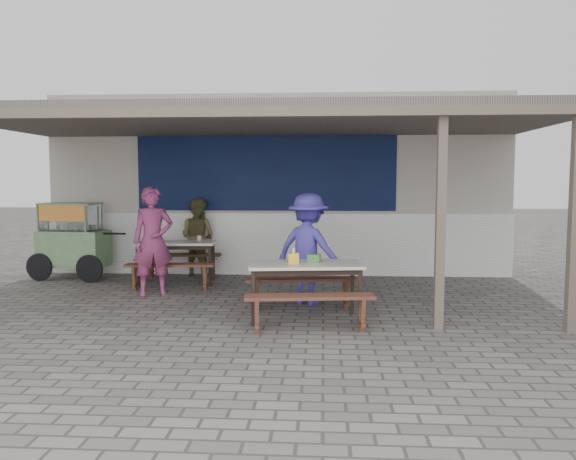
{
  "coord_description": "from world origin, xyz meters",
  "views": [
    {
      "loc": [
        0.92,
        -7.83,
        1.82
      ],
      "look_at": [
        0.37,
        0.9,
        1.06
      ],
      "focal_mm": 35.0,
      "sensor_mm": 36.0,
      "label": 1
    }
  ],
  "objects_px": {
    "bench_right_wall": "(301,285)",
    "vendor_cart": "(72,238)",
    "bench_left_wall": "(182,260)",
    "table_right": "(305,269)",
    "table_left": "(176,246)",
    "donation_box": "(314,258)",
    "bench_right_street": "(310,304)",
    "bench_left_street": "(170,271)",
    "patron_street_side": "(153,241)",
    "patron_wall_side": "(198,237)",
    "tissue_box": "(294,258)",
    "condiment_jar": "(199,238)",
    "patron_right_table": "(308,249)",
    "condiment_bowl": "(159,239)"
  },
  "relations": [
    {
      "from": "bench_right_wall",
      "to": "vendor_cart",
      "type": "distance_m",
      "value": 4.92
    },
    {
      "from": "bench_left_wall",
      "to": "table_right",
      "type": "distance_m",
      "value": 3.96
    },
    {
      "from": "table_left",
      "to": "donation_box",
      "type": "relative_size",
      "value": 8.67
    },
    {
      "from": "bench_right_street",
      "to": "donation_box",
      "type": "xyz_separation_m",
      "value": [
        0.04,
        0.67,
        0.46
      ]
    },
    {
      "from": "bench_left_street",
      "to": "patron_street_side",
      "type": "xyz_separation_m",
      "value": [
        -0.17,
        -0.35,
        0.53
      ]
    },
    {
      "from": "bench_left_street",
      "to": "patron_wall_side",
      "type": "xyz_separation_m",
      "value": [
        0.13,
        1.49,
        0.41
      ]
    },
    {
      "from": "tissue_box",
      "to": "table_left",
      "type": "bearing_deg",
      "value": 131.96
    },
    {
      "from": "vendor_cart",
      "to": "donation_box",
      "type": "height_order",
      "value": "vendor_cart"
    },
    {
      "from": "bench_left_wall",
      "to": "vendor_cart",
      "type": "bearing_deg",
      "value": -178.05
    },
    {
      "from": "bench_right_wall",
      "to": "donation_box",
      "type": "bearing_deg",
      "value": -77.38
    },
    {
      "from": "bench_right_wall",
      "to": "condiment_jar",
      "type": "relative_size",
      "value": 18.74
    },
    {
      "from": "bench_right_street",
      "to": "vendor_cart",
      "type": "height_order",
      "value": "vendor_cart"
    },
    {
      "from": "patron_wall_side",
      "to": "patron_right_table",
      "type": "xyz_separation_m",
      "value": [
        2.19,
        -2.36,
        0.08
      ]
    },
    {
      "from": "donation_box",
      "to": "condiment_bowl",
      "type": "bearing_deg",
      "value": 138.53
    },
    {
      "from": "table_left",
      "to": "patron_wall_side",
      "type": "xyz_separation_m",
      "value": [
        0.2,
        0.85,
        0.08
      ]
    },
    {
      "from": "table_right",
      "to": "patron_street_side",
      "type": "distance_m",
      "value": 2.89
    },
    {
      "from": "bench_right_street",
      "to": "patron_street_side",
      "type": "height_order",
      "value": "patron_street_side"
    },
    {
      "from": "bench_right_street",
      "to": "table_right",
      "type": "bearing_deg",
      "value": 90.0
    },
    {
      "from": "bench_left_street",
      "to": "bench_right_street",
      "type": "relative_size",
      "value": 0.93
    },
    {
      "from": "table_left",
      "to": "patron_right_table",
      "type": "relative_size",
      "value": 0.86
    },
    {
      "from": "patron_wall_side",
      "to": "donation_box",
      "type": "bearing_deg",
      "value": 148.13
    },
    {
      "from": "table_right",
      "to": "condiment_bowl",
      "type": "height_order",
      "value": "condiment_bowl"
    },
    {
      "from": "patron_wall_side",
      "to": "condiment_jar",
      "type": "bearing_deg",
      "value": 128.32
    },
    {
      "from": "patron_right_table",
      "to": "bench_right_wall",
      "type": "bearing_deg",
      "value": 103.26
    },
    {
      "from": "vendor_cart",
      "to": "tissue_box",
      "type": "xyz_separation_m",
      "value": [
        4.28,
        -2.85,
        0.05
      ]
    },
    {
      "from": "bench_left_street",
      "to": "bench_left_wall",
      "type": "relative_size",
      "value": 1.0
    },
    {
      "from": "bench_right_street",
      "to": "condiment_jar",
      "type": "height_order",
      "value": "condiment_jar"
    },
    {
      "from": "vendor_cart",
      "to": "bench_left_wall",
      "type": "bearing_deg",
      "value": 13.76
    },
    {
      "from": "bench_right_wall",
      "to": "tissue_box",
      "type": "bearing_deg",
      "value": -104.35
    },
    {
      "from": "table_left",
      "to": "condiment_jar",
      "type": "bearing_deg",
      "value": 30.89
    },
    {
      "from": "table_left",
      "to": "condiment_bowl",
      "type": "distance_m",
      "value": 0.38
    },
    {
      "from": "table_left",
      "to": "condiment_jar",
      "type": "height_order",
      "value": "condiment_jar"
    },
    {
      "from": "bench_left_wall",
      "to": "bench_right_street",
      "type": "bearing_deg",
      "value": -61.3
    },
    {
      "from": "table_left",
      "to": "tissue_box",
      "type": "distance_m",
      "value": 3.32
    },
    {
      "from": "bench_left_wall",
      "to": "condiment_jar",
      "type": "xyz_separation_m",
      "value": [
        0.42,
        -0.38,
        0.46
      ]
    },
    {
      "from": "bench_left_wall",
      "to": "patron_street_side",
      "type": "relative_size",
      "value": 0.85
    },
    {
      "from": "bench_right_street",
      "to": "tissue_box",
      "type": "relative_size",
      "value": 11.78
    },
    {
      "from": "patron_right_table",
      "to": "tissue_box",
      "type": "height_order",
      "value": "patron_right_table"
    },
    {
      "from": "bench_right_wall",
      "to": "patron_wall_side",
      "type": "xyz_separation_m",
      "value": [
        -2.1,
        2.71,
        0.41
      ]
    },
    {
      "from": "bench_right_wall",
      "to": "patron_street_side",
      "type": "relative_size",
      "value": 0.92
    },
    {
      "from": "table_left",
      "to": "bench_left_wall",
      "type": "relative_size",
      "value": 0.96
    },
    {
      "from": "donation_box",
      "to": "table_left",
      "type": "bearing_deg",
      "value": 136.12
    },
    {
      "from": "bench_left_street",
      "to": "table_right",
      "type": "bearing_deg",
      "value": -43.62
    },
    {
      "from": "table_right",
      "to": "bench_right_street",
      "type": "bearing_deg",
      "value": -90.0
    },
    {
      "from": "table_left",
      "to": "vendor_cart",
      "type": "xyz_separation_m",
      "value": [
        -2.06,
        0.38,
        0.1
      ]
    },
    {
      "from": "table_right",
      "to": "condiment_jar",
      "type": "relative_size",
      "value": 18.21
    },
    {
      "from": "patron_street_side",
      "to": "bench_right_wall",
      "type": "bearing_deg",
      "value": -41.82
    },
    {
      "from": "patron_right_table",
      "to": "condiment_jar",
      "type": "relative_size",
      "value": 19.31
    },
    {
      "from": "tissue_box",
      "to": "condiment_bowl",
      "type": "height_order",
      "value": "tissue_box"
    },
    {
      "from": "patron_right_table",
      "to": "bench_left_wall",
      "type": "bearing_deg",
      "value": -13.83
    }
  ]
}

